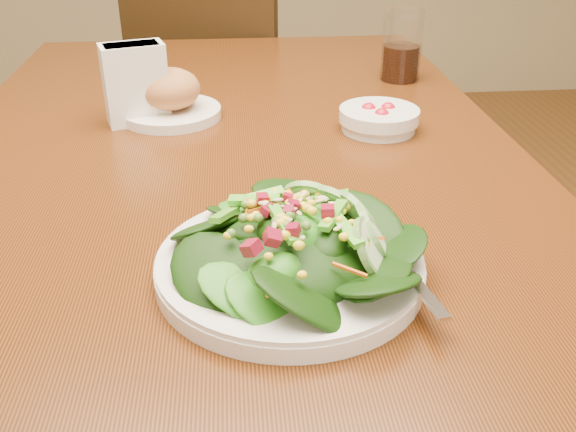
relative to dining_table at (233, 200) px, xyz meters
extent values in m
cube|color=#5D290D|center=(0.00, 0.00, 0.08)|extent=(0.90, 1.40, 0.04)
cylinder|color=black|center=(-0.39, 0.64, -0.29)|extent=(0.07, 0.07, 0.71)
cylinder|color=black|center=(0.39, 0.64, -0.29)|extent=(0.07, 0.07, 0.71)
cube|color=black|center=(0.00, 1.00, -0.18)|extent=(0.60, 0.60, 0.04)
cylinder|color=black|center=(0.26, 1.11, -0.42)|extent=(0.04, 0.04, 0.45)
cylinder|color=black|center=(-0.11, 1.26, -0.42)|extent=(0.04, 0.04, 0.45)
cylinder|color=black|center=(0.11, 0.75, -0.42)|extent=(0.04, 0.04, 0.45)
cylinder|color=black|center=(-0.25, 0.89, -0.42)|extent=(0.04, 0.04, 0.45)
cube|color=black|center=(-0.08, 0.80, 0.09)|extent=(0.42, 0.19, 0.50)
cylinder|color=white|center=(0.06, -0.38, 0.11)|extent=(0.28, 0.28, 0.02)
ellipsoid|color=black|center=(0.06, -0.38, 0.14)|extent=(0.19, 0.19, 0.04)
cube|color=silver|center=(0.18, -0.41, 0.12)|extent=(0.05, 0.18, 0.01)
cylinder|color=white|center=(-0.10, 0.12, 0.11)|extent=(0.17, 0.17, 0.02)
ellipsoid|color=#9E6B42|center=(-0.10, 0.12, 0.15)|extent=(0.11, 0.11, 0.07)
cylinder|color=white|center=(0.24, 0.03, 0.12)|extent=(0.13, 0.13, 0.04)
sphere|color=red|center=(0.26, 0.04, 0.13)|extent=(0.03, 0.03, 0.03)
sphere|color=red|center=(0.23, 0.04, 0.13)|extent=(0.03, 0.03, 0.03)
sphere|color=red|center=(0.24, 0.02, 0.13)|extent=(0.03, 0.03, 0.03)
cylinder|color=silver|center=(0.35, 0.31, 0.17)|extent=(0.08, 0.08, 0.14)
cylinder|color=black|center=(0.35, 0.31, 0.14)|extent=(0.07, 0.07, 0.07)
cube|color=white|center=(-0.15, 0.11, 0.17)|extent=(0.11, 0.08, 0.13)
cube|color=white|center=(-0.15, 0.11, 0.18)|extent=(0.10, 0.07, 0.11)
camera|label=1|loc=(0.01, -0.94, 0.48)|focal=40.00mm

